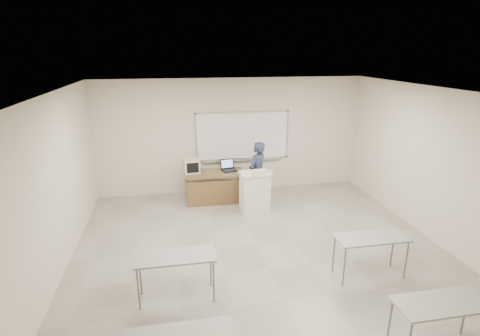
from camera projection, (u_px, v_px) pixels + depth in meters
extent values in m
cube|color=gray|center=(269.00, 269.00, 6.56)|extent=(7.00, 8.00, 0.01)
cube|color=white|center=(243.00, 136.00, 9.88)|extent=(2.40, 0.03, 1.20)
cube|color=#B7BABC|center=(243.00, 112.00, 9.69)|extent=(2.48, 0.04, 0.04)
cube|color=#B7BABC|center=(243.00, 158.00, 10.06)|extent=(2.48, 0.04, 0.04)
cube|color=#B7BABC|center=(196.00, 138.00, 9.66)|extent=(0.04, 0.04, 1.28)
cube|color=#B7BABC|center=(287.00, 134.00, 10.09)|extent=(0.04, 0.04, 1.28)
cube|color=#B7BABC|center=(243.00, 160.00, 10.03)|extent=(2.16, 0.07, 0.02)
cube|color=#959691|center=(175.00, 257.00, 5.60)|extent=(1.20, 0.50, 0.03)
cylinder|color=slate|center=(138.00, 290.00, 5.42)|extent=(0.03, 0.03, 0.70)
cylinder|color=slate|center=(214.00, 281.00, 5.62)|extent=(0.03, 0.03, 0.70)
cylinder|color=slate|center=(140.00, 274.00, 5.80)|extent=(0.03, 0.03, 0.70)
cylinder|color=slate|center=(211.00, 267.00, 5.99)|extent=(0.03, 0.03, 0.70)
cube|color=#959691|center=(372.00, 238.00, 6.16)|extent=(1.20, 0.50, 0.03)
cylinder|color=slate|center=(344.00, 267.00, 5.98)|extent=(0.03, 0.03, 0.70)
cylinder|color=slate|center=(406.00, 260.00, 6.18)|extent=(0.03, 0.03, 0.70)
cylinder|color=slate|center=(334.00, 254.00, 6.36)|extent=(0.03, 0.03, 0.70)
cylinder|color=slate|center=(392.00, 248.00, 6.55)|extent=(0.03, 0.03, 0.70)
cube|color=#959691|center=(443.00, 303.00, 4.57)|extent=(1.20, 0.50, 0.03)
cylinder|color=slate|center=(389.00, 323.00, 4.77)|extent=(0.03, 0.03, 0.70)
cylinder|color=slate|center=(465.00, 312.00, 4.96)|extent=(0.03, 0.03, 0.70)
cube|color=brown|center=(214.00, 173.00, 9.33)|extent=(1.47, 0.73, 0.04)
cube|color=brown|center=(216.00, 194.00, 9.13)|extent=(1.39, 0.03, 0.63)
cylinder|color=#513620|center=(188.00, 193.00, 9.04)|extent=(0.06, 0.06, 0.71)
cylinder|color=#513620|center=(243.00, 190.00, 9.28)|extent=(0.06, 0.06, 0.71)
cylinder|color=#513620|center=(187.00, 185.00, 9.62)|extent=(0.06, 0.06, 0.71)
cylinder|color=#513620|center=(238.00, 182.00, 9.85)|extent=(0.06, 0.06, 0.71)
cube|color=silver|center=(255.00, 192.00, 8.82)|extent=(0.64, 0.46, 0.92)
cube|color=silver|center=(255.00, 173.00, 8.68)|extent=(0.68, 0.50, 0.04)
cube|color=#B7B498|center=(191.00, 165.00, 9.32)|extent=(0.37, 0.39, 0.35)
cube|color=#B7B498|center=(192.00, 168.00, 9.12)|extent=(0.39, 0.04, 0.36)
cube|color=black|center=(192.00, 168.00, 9.10)|extent=(0.29, 0.01, 0.25)
cube|color=black|center=(229.00, 170.00, 9.44)|extent=(0.36, 0.26, 0.02)
cube|color=black|center=(229.00, 170.00, 9.42)|extent=(0.30, 0.15, 0.01)
cube|color=black|center=(228.00, 164.00, 9.55)|extent=(0.36, 0.08, 0.25)
cube|color=#8AA9E0|center=(228.00, 164.00, 9.54)|extent=(0.31, 0.05, 0.19)
ellipsoid|color=#9C9EA3|center=(237.00, 173.00, 9.23)|extent=(0.10, 0.09, 0.03)
cube|color=#B7B498|center=(262.00, 173.00, 8.58)|extent=(0.52, 0.30, 0.03)
imported|color=black|center=(257.00, 173.00, 9.19)|extent=(0.67, 0.66, 1.56)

